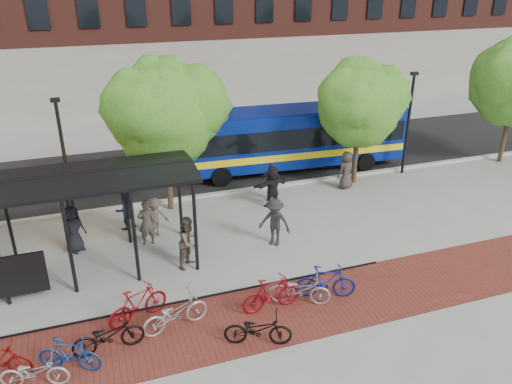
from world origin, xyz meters
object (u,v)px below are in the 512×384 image
object	(u,v)px
bike_8	(258,329)
pedestrian_3	(155,217)
bike_2	(34,372)
bike_9	(271,294)
bike_4	(108,336)
bike_6	(175,313)
pedestrian_4	(271,182)
lamp_post_left	(65,157)
bus	(288,135)
tree_b	(166,108)
bike_3	(69,354)
pedestrian_6	(346,170)
bike_11	(326,282)
pedestrian_1	(147,223)
pedestrian_0	(74,229)
bike_10	(300,290)
pedestrian_9	(275,222)
tree_c	(361,100)
bus_shelter	(25,196)
pedestrian_8	(189,242)
lamp_post_right	(408,121)
pedestrian_5	(272,187)
pedestrian_2	(125,209)

from	to	relation	value
bike_8	pedestrian_3	xyz separation A→B (m)	(-1.72, 7.14, 0.31)
bike_2	bike_9	xyz separation A→B (m)	(6.64, 0.98, 0.12)
bike_4	bike_2	bearing A→B (deg)	107.17
bike_2	bike_6	bearing A→B (deg)	-60.65
pedestrian_4	lamp_post_left	bearing A→B (deg)	-167.21
bus	tree_b	bearing A→B (deg)	-154.38
bike_3	bike_8	xyz separation A→B (m)	(4.92, -0.65, -0.01)
bike_4	pedestrian_6	xyz separation A→B (m)	(11.46, 7.85, 0.41)
bike_11	pedestrian_4	distance (m)	7.56
pedestrian_1	pedestrian_4	size ratio (longest dim) A/B	1.02
bike_2	bike_8	bearing A→B (deg)	-79.98
bike_9	pedestrian_0	size ratio (longest dim) A/B	1.04
tree_b	bus	world-z (taller)	tree_b
bike_10	pedestrian_1	bearing A→B (deg)	60.87
bus	pedestrian_9	size ratio (longest dim) A/B	6.36
tree_c	pedestrian_4	world-z (taller)	tree_c
bike_3	bike_11	xyz separation A→B (m)	(7.67, 0.71, 0.06)
lamp_post_left	bike_3	distance (m)	9.33
bike_4	pedestrian_9	world-z (taller)	pedestrian_9
bus_shelter	bike_4	bearing A→B (deg)	-66.84
bike_9	pedestrian_0	world-z (taller)	pedestrian_0
bike_10	bike_3	bearing A→B (deg)	119.98
bike_9	pedestrian_8	xyz separation A→B (m)	(-1.80, 3.27, 0.38)
bus_shelter	pedestrian_9	world-z (taller)	bus_shelter
tree_c	bike_4	size ratio (longest dim) A/B	3.06
lamp_post_right	bike_2	xyz separation A→B (m)	(-17.01, -9.35, -2.30)
bike_4	bike_9	distance (m)	4.82
lamp_post_right	pedestrian_3	size ratio (longest dim) A/B	3.18
bus_shelter	pedestrian_8	bearing A→B (deg)	-11.65
bike_6	pedestrian_8	bearing A→B (deg)	-32.41
tree_c	bus	distance (m)	4.24
bike_8	pedestrian_0	bearing A→B (deg)	54.74
lamp_post_left	bike_3	size ratio (longest dim) A/B	3.04
bike_6	pedestrian_4	size ratio (longest dim) A/B	1.15
lamp_post_left	bike_10	bearing A→B (deg)	-51.88
bus	pedestrian_0	distance (m)	11.80
pedestrian_0	pedestrian_8	distance (m)	4.45
tree_b	pedestrian_6	bearing A→B (deg)	-3.78
bike_11	pedestrian_8	world-z (taller)	pedestrian_8
lamp_post_right	bike_11	distance (m)	12.11
bike_3	pedestrian_4	xyz separation A→B (m)	(8.64, 8.20, 0.37)
bike_6	bike_11	bearing A→B (deg)	-103.71
bike_6	pedestrian_6	bearing A→B (deg)	-65.07
bike_3	bike_11	distance (m)	7.70
tree_c	lamp_post_left	xyz separation A→B (m)	(-13.09, 0.25, -1.31)
pedestrian_5	pedestrian_8	size ratio (longest dim) A/B	0.98
bike_11	pedestrian_5	size ratio (longest dim) A/B	1.03
bike_9	bike_10	size ratio (longest dim) A/B	0.98
pedestrian_2	pedestrian_8	world-z (taller)	pedestrian_8
bike_3	pedestrian_4	world-z (taller)	pedestrian_4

